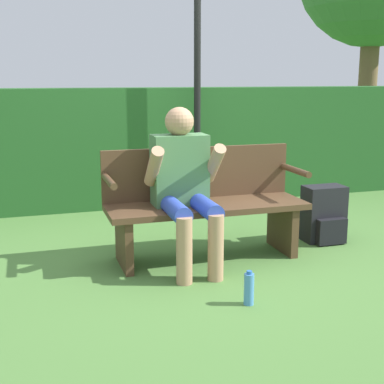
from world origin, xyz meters
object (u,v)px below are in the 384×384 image
at_px(person_seated, 184,180).
at_px(backpack, 324,215).
at_px(water_bottle, 249,289).
at_px(signpost, 197,75).
at_px(park_bench, 204,203).

relative_size(person_seated, backpack, 2.45).
height_order(backpack, water_bottle, backpack).
bearing_deg(signpost, park_bench, -105.84).
xyz_separation_m(person_seated, backpack, (1.30, 0.19, -0.41)).
height_order(person_seated, water_bottle, person_seated).
relative_size(water_bottle, signpost, 0.09).
bearing_deg(water_bottle, person_seated, 101.57).
relative_size(park_bench, person_seated, 1.31).
height_order(person_seated, signpost, signpost).
height_order(park_bench, signpost, signpost).
bearing_deg(backpack, water_bottle, -137.89).
distance_m(water_bottle, signpost, 2.78).
bearing_deg(signpost, backpack, -63.96).
bearing_deg(water_bottle, signpost, 79.57).
bearing_deg(water_bottle, backpack, 42.11).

